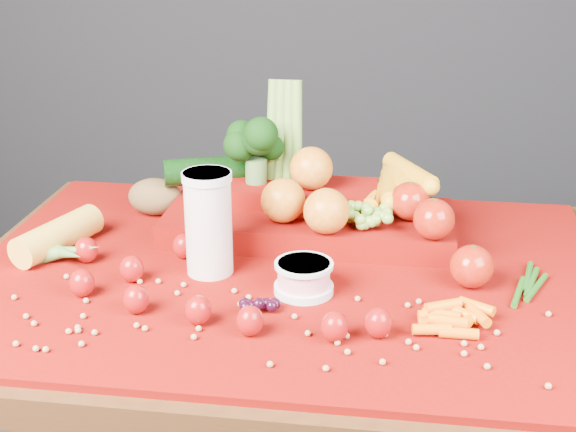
# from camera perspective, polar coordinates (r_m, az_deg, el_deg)

# --- Properties ---
(table) EXTENTS (1.10, 0.80, 0.75)m
(table) POSITION_cam_1_polar(r_m,az_deg,el_deg) (1.39, -0.12, -7.77)
(table) COLOR #31190B
(table) RESTS_ON ground
(red_cloth) EXTENTS (1.05, 0.75, 0.01)m
(red_cloth) POSITION_cam_1_polar(r_m,az_deg,el_deg) (1.34, -0.12, -4.03)
(red_cloth) COLOR #720304
(red_cloth) RESTS_ON table
(milk_glass) EXTENTS (0.08, 0.08, 0.17)m
(milk_glass) POSITION_cam_1_polar(r_m,az_deg,el_deg) (1.30, -5.69, -0.25)
(milk_glass) COLOR beige
(milk_glass) RESTS_ON red_cloth
(yogurt_bowl) EXTENTS (0.09, 0.09, 0.05)m
(yogurt_bowl) POSITION_cam_1_polar(r_m,az_deg,el_deg) (1.26, 1.13, -4.32)
(yogurt_bowl) COLOR silver
(yogurt_bowl) RESTS_ON red_cloth
(strawberry_scatter) EXTENTS (0.54, 0.28, 0.05)m
(strawberry_scatter) POSITION_cam_1_polar(r_m,az_deg,el_deg) (1.23, -6.81, -5.11)
(strawberry_scatter) COLOR maroon
(strawberry_scatter) RESTS_ON red_cloth
(dark_grape_cluster) EXTENTS (0.06, 0.05, 0.03)m
(dark_grape_cluster) POSITION_cam_1_polar(r_m,az_deg,el_deg) (1.21, -2.06, -6.16)
(dark_grape_cluster) COLOR black
(dark_grape_cluster) RESTS_ON red_cloth
(soybean_scatter) EXTENTS (0.84, 0.24, 0.01)m
(soybean_scatter) POSITION_cam_1_polar(r_m,az_deg,el_deg) (1.16, -1.55, -7.83)
(soybean_scatter) COLOR #B6834E
(soybean_scatter) RESTS_ON red_cloth
(corn_ear) EXTENTS (0.23, 0.26, 0.06)m
(corn_ear) POSITION_cam_1_polar(r_m,az_deg,el_deg) (1.42, -15.88, -2.14)
(corn_ear) COLOR gold
(corn_ear) RESTS_ON red_cloth
(potato) EXTENTS (0.11, 0.08, 0.07)m
(potato) POSITION_cam_1_polar(r_m,az_deg,el_deg) (1.58, -9.43, 1.37)
(potato) COLOR #533B1C
(potato) RESTS_ON red_cloth
(baby_carrot_pile) EXTENTS (0.17, 0.17, 0.03)m
(baby_carrot_pile) POSITION_cam_1_polar(r_m,az_deg,el_deg) (1.18, 12.35, -7.23)
(baby_carrot_pile) COLOR orange
(baby_carrot_pile) RESTS_ON red_cloth
(green_bean_pile) EXTENTS (0.14, 0.12, 0.01)m
(green_bean_pile) POSITION_cam_1_polar(r_m,az_deg,el_deg) (1.34, 16.34, -4.65)
(green_bean_pile) COLOR #1C5012
(green_bean_pile) RESTS_ON red_cloth
(produce_mound) EXTENTS (0.61, 0.36, 0.27)m
(produce_mound) POSITION_cam_1_polar(r_m,az_deg,el_deg) (1.46, 2.05, 0.91)
(produce_mound) COLOR #720304
(produce_mound) RESTS_ON red_cloth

